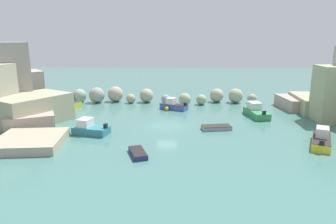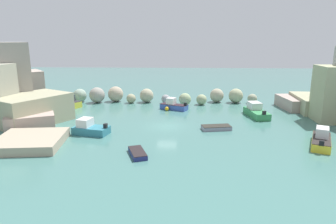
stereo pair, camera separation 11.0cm
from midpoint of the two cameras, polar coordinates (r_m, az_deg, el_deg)
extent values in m
plane|color=#44766F|center=(38.09, -0.31, -2.75)|extent=(160.00, 160.00, 0.00)
cube|color=#AB9A8F|center=(52.42, -26.76, 3.70)|extent=(8.45, 8.16, 5.98)
cube|color=#B39A8D|center=(41.79, -24.94, -1.20)|extent=(8.00, 8.59, 1.92)
cube|color=tan|center=(43.10, -24.65, 0.50)|extent=(9.80, 10.72, 3.73)
cube|color=#A5A482|center=(51.40, 25.70, 1.52)|extent=(5.19, 8.75, 2.27)
cube|color=#AE998E|center=(52.58, 24.63, 1.64)|extent=(7.93, 7.24, 1.83)
sphere|color=#95A696|center=(55.95, -19.92, 2.79)|extent=(1.93, 1.93, 1.93)
sphere|color=#92A996|center=(54.98, -16.61, 3.06)|extent=(2.31, 2.31, 2.31)
sphere|color=#9A958B|center=(53.51, -13.53, 3.18)|extent=(2.68, 2.68, 2.68)
sphere|color=tan|center=(53.81, -10.09, 3.41)|extent=(2.70, 2.70, 2.70)
sphere|color=tan|center=(52.14, -7.18, 2.59)|extent=(1.62, 1.62, 1.62)
sphere|color=#ADA788|center=(52.51, -4.21, 3.17)|extent=(2.41, 2.41, 2.41)
sphere|color=#959698|center=(51.64, -0.53, 2.52)|extent=(1.51, 1.51, 1.51)
sphere|color=#9DAF82|center=(50.06, 3.18, 2.46)|extent=(2.06, 2.06, 2.06)
sphere|color=#A1AE82|center=(50.75, 6.34, 2.39)|extent=(1.77, 1.77, 1.77)
sphere|color=#AEA68A|center=(53.24, 9.24, 3.17)|extent=(2.39, 2.39, 2.39)
sphere|color=#AAAE86|center=(53.31, 12.77, 3.07)|extent=(2.48, 2.48, 2.48)
sphere|color=#A0A487|center=(53.64, 15.74, 2.49)|extent=(1.63, 1.63, 1.63)
cube|color=tan|center=(34.38, -24.96, -5.09)|extent=(7.31, 7.35, 0.95)
sphere|color=gold|center=(46.21, -0.30, 0.63)|extent=(0.64, 0.64, 0.64)
cube|color=#378E53|center=(44.53, 16.50, -0.25)|extent=(2.85, 5.56, 0.94)
cube|color=silver|center=(45.15, 16.13, 1.22)|extent=(1.85, 2.31, 1.00)
cube|color=black|center=(42.14, 17.85, -0.12)|extent=(0.49, 0.42, 0.50)
cube|color=yellow|center=(35.04, 27.20, -5.12)|extent=(3.71, 5.36, 0.81)
cube|color=#292220|center=(34.91, 27.28, -4.44)|extent=(3.64, 5.26, 0.06)
cube|color=silver|center=(35.21, 27.37, -3.46)|extent=(1.85, 2.17, 1.05)
cube|color=black|center=(32.56, 27.29, -5.28)|extent=(0.55, 0.51, 0.50)
cube|color=navy|center=(41.54, -25.43, -2.32)|extent=(2.44, 3.20, 0.55)
cube|color=#1C1D36|center=(41.47, -25.47, -1.91)|extent=(2.39, 3.14, 0.06)
cube|color=#2D7047|center=(41.46, -25.47, -1.90)|extent=(2.08, 2.72, 0.08)
cube|color=gray|center=(37.13, 9.16, -3.00)|extent=(3.76, 2.17, 0.46)
cube|color=#2C2922|center=(37.06, 9.18, -2.62)|extent=(3.69, 2.12, 0.06)
cube|color=teal|center=(36.05, -14.54, -3.42)|extent=(4.39, 2.96, 0.89)
cube|color=silver|center=(36.17, -15.66, -1.93)|extent=(1.75, 2.04, 0.94)
cube|color=black|center=(34.99, -11.96, -2.61)|extent=(0.45, 0.51, 0.50)
cube|color=navy|center=(28.90, -5.89, -7.88)|extent=(2.28, 3.36, 0.41)
cube|color=black|center=(28.81, -5.91, -7.44)|extent=(2.23, 3.29, 0.06)
cube|color=#3A59B0|center=(47.05, 1.06, 0.96)|extent=(4.54, 3.25, 0.80)
cube|color=#301D25|center=(46.96, 1.07, 1.47)|extent=(4.45, 3.19, 0.06)
cube|color=silver|center=(47.08, 0.52, 2.11)|extent=(1.68, 1.72, 1.03)
cube|color=black|center=(46.10, 3.28, 1.50)|extent=(0.51, 0.55, 0.50)
cube|color=yellow|center=(51.48, -18.62, 1.46)|extent=(4.69, 3.85, 0.98)
cube|color=#2F2D34|center=(51.37, -18.66, 2.03)|extent=(4.60, 3.77, 0.06)
cube|color=#3F444C|center=(51.05, -18.48, 2.53)|extent=(1.89, 1.88, 1.03)
cube|color=black|center=(52.86, -20.05, 2.48)|extent=(0.53, 0.56, 0.50)
camera|label=1|loc=(0.06, -90.08, -0.02)|focal=31.83mm
camera|label=2|loc=(0.06, 89.92, 0.02)|focal=31.83mm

